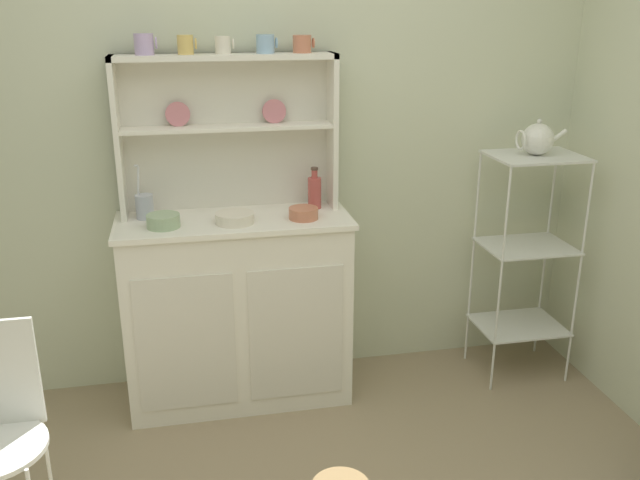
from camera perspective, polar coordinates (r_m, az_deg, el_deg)
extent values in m
cube|color=beige|center=(3.30, -4.83, 8.85)|extent=(3.84, 0.05, 2.50)
cube|color=white|center=(3.28, -6.91, -5.81)|extent=(1.03, 0.42, 0.92)
cube|color=silver|center=(3.11, -11.13, -8.53)|extent=(0.43, 0.01, 0.64)
cube|color=silver|center=(3.14, -1.98, -7.84)|extent=(0.43, 0.01, 0.64)
cube|color=white|center=(3.12, -7.23, 1.64)|extent=(1.06, 0.45, 0.02)
cube|color=silver|center=(3.23, -7.80, 8.94)|extent=(0.99, 0.02, 0.71)
cube|color=white|center=(3.16, -16.55, 8.09)|extent=(0.02, 0.18, 0.71)
cube|color=white|center=(3.22, 1.01, 9.08)|extent=(0.02, 0.18, 0.71)
cube|color=white|center=(3.15, -7.72, 9.33)|extent=(0.95, 0.16, 0.02)
cube|color=white|center=(3.11, -7.98, 14.95)|extent=(0.99, 0.18, 0.02)
cylinder|color=#D17A84|center=(3.17, -11.82, 10.26)|extent=(0.11, 0.03, 0.11)
cylinder|color=#D17A84|center=(3.19, -3.85, 10.69)|extent=(0.11, 0.03, 0.11)
cylinder|color=silver|center=(3.36, 14.86, -3.52)|extent=(0.01, 0.01, 1.16)
cylinder|color=silver|center=(3.56, 20.85, -2.89)|extent=(0.01, 0.01, 1.16)
cylinder|color=silver|center=(3.63, 12.65, -1.62)|extent=(0.01, 0.01, 1.16)
cylinder|color=silver|center=(3.81, 18.34, -1.13)|extent=(0.01, 0.01, 1.16)
cube|color=silver|center=(3.43, 17.62, 6.70)|extent=(0.43, 0.34, 0.01)
cube|color=silver|center=(3.54, 16.89, -0.49)|extent=(0.43, 0.34, 0.01)
cube|color=silver|center=(3.71, 16.24, -6.84)|extent=(0.43, 0.34, 0.01)
cylinder|color=white|center=(2.79, -21.66, -17.74)|extent=(0.01, 0.01, 0.45)
cylinder|color=#B79ECC|center=(3.10, -14.52, 15.58)|extent=(0.08, 0.08, 0.09)
torus|color=#B79ECC|center=(3.10, -13.55, 15.73)|extent=(0.01, 0.05, 0.05)
cylinder|color=#DBB760|center=(3.10, -11.20, 15.74)|extent=(0.07, 0.07, 0.08)
torus|color=#DBB760|center=(3.10, -10.35, 15.86)|extent=(0.01, 0.05, 0.05)
cylinder|color=silver|center=(3.11, -8.13, 15.86)|extent=(0.07, 0.07, 0.08)
torus|color=silver|center=(3.11, -7.29, 15.97)|extent=(0.01, 0.04, 0.04)
cylinder|color=#8EB2D1|center=(3.12, -4.61, 16.04)|extent=(0.08, 0.08, 0.08)
torus|color=#8EB2D1|center=(3.13, -3.66, 16.14)|extent=(0.01, 0.05, 0.05)
cylinder|color=#C67556|center=(3.15, -1.51, 16.08)|extent=(0.08, 0.08, 0.08)
torus|color=#C67556|center=(3.16, -0.56, 16.16)|extent=(0.01, 0.04, 0.04)
cylinder|color=#9EB78E|center=(3.03, -12.98, 1.57)|extent=(0.14, 0.14, 0.06)
cylinder|color=silver|center=(3.04, -7.14, 1.85)|extent=(0.17, 0.17, 0.05)
cylinder|color=#C67556|center=(3.08, -1.39, 2.25)|extent=(0.13, 0.13, 0.05)
cylinder|color=#B74C47|center=(3.23, -0.46, 3.96)|extent=(0.06, 0.06, 0.15)
cylinder|color=#B74C47|center=(3.21, -0.46, 5.56)|extent=(0.03, 0.03, 0.04)
cylinder|color=#4C382D|center=(3.20, -0.47, 5.99)|extent=(0.03, 0.03, 0.01)
cylinder|color=#B2B7C6|center=(3.18, -14.47, 2.72)|extent=(0.08, 0.08, 0.11)
cylinder|color=silver|center=(3.17, -14.94, 4.22)|extent=(0.02, 0.03, 0.19)
ellipsoid|color=silver|center=(3.14, -15.10, 5.99)|extent=(0.02, 0.01, 0.01)
cylinder|color=silver|center=(3.16, -15.00, 4.22)|extent=(0.02, 0.04, 0.19)
ellipsoid|color=silver|center=(3.14, -15.16, 6.03)|extent=(0.02, 0.01, 0.01)
sphere|color=white|center=(3.41, 17.75, 8.04)|extent=(0.15, 0.15, 0.15)
sphere|color=silver|center=(3.40, 17.90, 9.44)|extent=(0.02, 0.02, 0.02)
cylinder|color=white|center=(3.46, 19.31, 8.21)|extent=(0.09, 0.02, 0.07)
torus|color=white|center=(3.37, 16.44, 8.04)|extent=(0.01, 0.09, 0.09)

